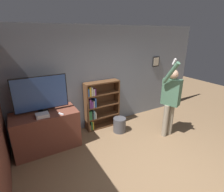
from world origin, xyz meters
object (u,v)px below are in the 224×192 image
Objects in this scene: bookshelf at (99,105)px; person at (171,97)px; game_console at (42,115)px; television at (41,94)px; waste_bin at (120,125)px.

person is at bearing -43.09° from bookshelf.
bookshelf is at bearing 16.18° from game_console.
television is 1.58m from bookshelf.
waste_bin is at bearing -1.98° from game_console.
person is at bearing -16.02° from game_console.
game_console reaches higher than waste_bin.
waste_bin is (0.35, -0.50, -0.47)m from bookshelf.
television is at bearing -172.26° from bookshelf.
television is 4.37× the size of game_console.
game_console is 1.98m from waste_bin.
bookshelf is (1.44, 0.20, -0.62)m from television.
person is at bearing -20.76° from television.
television reaches higher than waste_bin.
game_console is 2.95m from person.
television is 0.55× the size of person.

